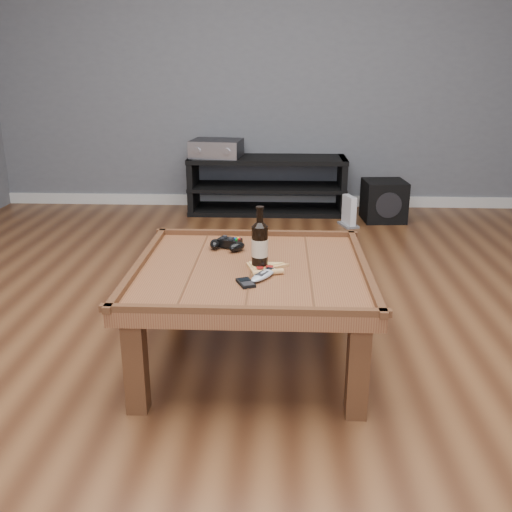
{
  "coord_description": "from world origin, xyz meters",
  "views": [
    {
      "loc": [
        0.12,
        -2.32,
        1.29
      ],
      "look_at": [
        0.02,
        -0.06,
        0.52
      ],
      "focal_mm": 40.0,
      "sensor_mm": 36.0,
      "label": 1
    }
  ],
  "objects_px": {
    "coffee_table": "(251,280)",
    "pizza_slice": "(263,267)",
    "remote_control": "(264,275)",
    "beer_bottle": "(260,244)",
    "smartphone": "(246,283)",
    "game_console": "(349,212)",
    "game_controller": "(227,244)",
    "media_console": "(267,185)",
    "av_receiver": "(217,148)",
    "subwoofer": "(384,201)"
  },
  "relations": [
    {
      "from": "beer_bottle",
      "to": "coffee_table",
      "type": "bearing_deg",
      "value": 165.4
    },
    {
      "from": "game_console",
      "to": "game_controller",
      "type": "bearing_deg",
      "value": -129.74
    },
    {
      "from": "subwoofer",
      "to": "media_console",
      "type": "bearing_deg",
      "value": 162.24
    },
    {
      "from": "game_controller",
      "to": "av_receiver",
      "type": "bearing_deg",
      "value": 117.42
    },
    {
      "from": "coffee_table",
      "to": "subwoofer",
      "type": "bearing_deg",
      "value": 68.07
    },
    {
      "from": "coffee_table",
      "to": "game_controller",
      "type": "height_order",
      "value": "game_controller"
    },
    {
      "from": "coffee_table",
      "to": "pizza_slice",
      "type": "height_order",
      "value": "same"
    },
    {
      "from": "smartphone",
      "to": "game_console",
      "type": "xyz_separation_m",
      "value": [
        0.7,
        2.51,
        -0.34
      ]
    },
    {
      "from": "beer_bottle",
      "to": "smartphone",
      "type": "distance_m",
      "value": 0.23
    },
    {
      "from": "game_controller",
      "to": "subwoofer",
      "type": "xyz_separation_m",
      "value": [
        1.14,
        2.26,
        -0.3
      ]
    },
    {
      "from": "coffee_table",
      "to": "av_receiver",
      "type": "bearing_deg",
      "value": 99.33
    },
    {
      "from": "coffee_table",
      "to": "game_console",
      "type": "xyz_separation_m",
      "value": [
        0.69,
        2.3,
        -0.28
      ]
    },
    {
      "from": "media_console",
      "to": "remote_control",
      "type": "relative_size",
      "value": 7.56
    },
    {
      "from": "remote_control",
      "to": "game_console",
      "type": "relative_size",
      "value": 0.73
    },
    {
      "from": "remote_control",
      "to": "av_receiver",
      "type": "xyz_separation_m",
      "value": [
        -0.51,
        2.87,
        0.11
      ]
    },
    {
      "from": "media_console",
      "to": "pizza_slice",
      "type": "xyz_separation_m",
      "value": [
        0.05,
        -2.77,
        0.21
      ]
    },
    {
      "from": "smartphone",
      "to": "remote_control",
      "type": "distance_m",
      "value": 0.11
    },
    {
      "from": "beer_bottle",
      "to": "smartphone",
      "type": "relative_size",
      "value": 2.41
    },
    {
      "from": "pizza_slice",
      "to": "remote_control",
      "type": "relative_size",
      "value": 1.46
    },
    {
      "from": "media_console",
      "to": "coffee_table",
      "type": "bearing_deg",
      "value": -90.0
    },
    {
      "from": "media_console",
      "to": "pizza_slice",
      "type": "height_order",
      "value": "media_console"
    },
    {
      "from": "game_controller",
      "to": "media_console",
      "type": "bearing_deg",
      "value": 107.12
    },
    {
      "from": "subwoofer",
      "to": "game_console",
      "type": "xyz_separation_m",
      "value": [
        -0.32,
        -0.2,
        -0.06
      ]
    },
    {
      "from": "pizza_slice",
      "to": "remote_control",
      "type": "xyz_separation_m",
      "value": [
        0.0,
        -0.1,
        0.0
      ]
    },
    {
      "from": "beer_bottle",
      "to": "pizza_slice",
      "type": "distance_m",
      "value": 0.1
    },
    {
      "from": "beer_bottle",
      "to": "remote_control",
      "type": "bearing_deg",
      "value": -79.87
    },
    {
      "from": "beer_bottle",
      "to": "remote_control",
      "type": "distance_m",
      "value": 0.15
    },
    {
      "from": "coffee_table",
      "to": "subwoofer",
      "type": "height_order",
      "value": "coffee_table"
    },
    {
      "from": "beer_bottle",
      "to": "game_console",
      "type": "xyz_separation_m",
      "value": [
        0.65,
        2.31,
        -0.44
      ]
    },
    {
      "from": "coffee_table",
      "to": "subwoofer",
      "type": "xyz_separation_m",
      "value": [
        1.01,
        2.51,
        -0.22
      ]
    },
    {
      "from": "pizza_slice",
      "to": "game_controller",
      "type": "bearing_deg",
      "value": 107.35
    },
    {
      "from": "beer_bottle",
      "to": "game_console",
      "type": "bearing_deg",
      "value": 74.19
    },
    {
      "from": "coffee_table",
      "to": "game_console",
      "type": "bearing_deg",
      "value": 73.28
    },
    {
      "from": "beer_bottle",
      "to": "game_controller",
      "type": "bearing_deg",
      "value": 122.38
    },
    {
      "from": "beer_bottle",
      "to": "game_controller",
      "type": "xyz_separation_m",
      "value": [
        -0.16,
        0.26,
        -0.08
      ]
    },
    {
      "from": "coffee_table",
      "to": "remote_control",
      "type": "xyz_separation_m",
      "value": [
        0.06,
        -0.13,
        0.07
      ]
    },
    {
      "from": "game_controller",
      "to": "remote_control",
      "type": "distance_m",
      "value": 0.42
    },
    {
      "from": "media_console",
      "to": "beer_bottle",
      "type": "height_order",
      "value": "beer_bottle"
    },
    {
      "from": "coffee_table",
      "to": "game_controller",
      "type": "relative_size",
      "value": 5.64
    },
    {
      "from": "game_controller",
      "to": "remote_control",
      "type": "xyz_separation_m",
      "value": [
        0.18,
        -0.37,
        -0.01
      ]
    },
    {
      "from": "coffee_table",
      "to": "beer_bottle",
      "type": "height_order",
      "value": "beer_bottle"
    },
    {
      "from": "av_receiver",
      "to": "pizza_slice",
      "type": "bearing_deg",
      "value": -72.76
    },
    {
      "from": "av_receiver",
      "to": "subwoofer",
      "type": "relative_size",
      "value": 1.28
    },
    {
      "from": "subwoofer",
      "to": "game_console",
      "type": "height_order",
      "value": "subwoofer"
    },
    {
      "from": "coffee_table",
      "to": "smartphone",
      "type": "xyz_separation_m",
      "value": [
        -0.01,
        -0.2,
        0.07
      ]
    },
    {
      "from": "coffee_table",
      "to": "av_receiver",
      "type": "distance_m",
      "value": 2.79
    },
    {
      "from": "coffee_table",
      "to": "media_console",
      "type": "bearing_deg",
      "value": 90.0
    },
    {
      "from": "pizza_slice",
      "to": "av_receiver",
      "type": "height_order",
      "value": "av_receiver"
    },
    {
      "from": "coffee_table",
      "to": "pizza_slice",
      "type": "xyz_separation_m",
      "value": [
        0.05,
        -0.02,
        0.07
      ]
    },
    {
      "from": "coffee_table",
      "to": "game_console",
      "type": "distance_m",
      "value": 2.42
    }
  ]
}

